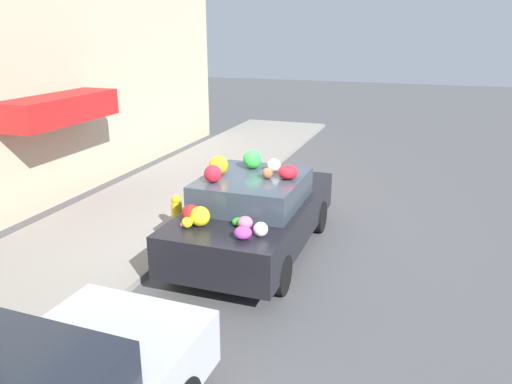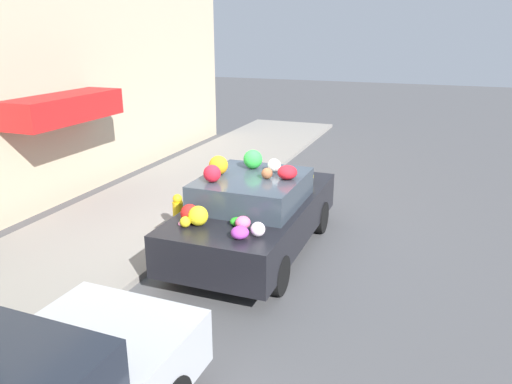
% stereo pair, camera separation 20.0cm
% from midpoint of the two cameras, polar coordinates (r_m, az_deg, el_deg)
% --- Properties ---
extents(ground_plane, '(60.00, 60.00, 0.00)m').
position_cam_midpoint_polar(ground_plane, '(8.94, -1.81, -6.60)').
color(ground_plane, '#4C4C4F').
extents(sidewalk_curb, '(24.00, 3.20, 0.11)m').
position_cam_midpoint_polar(sidewalk_curb, '(10.14, -16.23, -3.94)').
color(sidewalk_curb, gray).
rests_on(sidewalk_curb, ground).
extents(building_facade, '(18.00, 1.20, 6.24)m').
position_cam_midpoint_polar(building_facade, '(10.96, -27.38, 12.76)').
color(building_facade, '#C6B293').
rests_on(building_facade, ground).
extents(fire_hydrant, '(0.20, 0.20, 0.70)m').
position_cam_midpoint_polar(fire_hydrant, '(9.51, -9.63, -2.36)').
color(fire_hydrant, gold).
rests_on(fire_hydrant, sidewalk_curb).
extents(art_car, '(4.08, 1.88, 1.75)m').
position_cam_midpoint_polar(art_car, '(8.56, -0.76, -2.24)').
color(art_car, black).
rests_on(art_car, ground).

